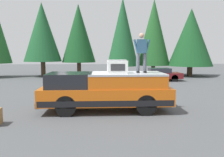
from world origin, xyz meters
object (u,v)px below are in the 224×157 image
at_px(pickup_truck, 106,91).
at_px(person_on_truck_bed, 141,52).
at_px(parked_car_maroon, 159,74).
at_px(compressor_unit, 117,67).

relative_size(pickup_truck, person_on_truck_bed, 3.28).
relative_size(pickup_truck, parked_car_maroon, 1.35).
bearing_deg(parked_car_maroon, person_on_truck_bed, 161.91).
bearing_deg(compressor_unit, parked_car_maroon, -22.66).
height_order(pickup_truck, parked_car_maroon, pickup_truck).
height_order(pickup_truck, person_on_truck_bed, person_on_truck_bed).
relative_size(compressor_unit, person_on_truck_bed, 0.50).
bearing_deg(pickup_truck, person_on_truck_bed, -91.61).
bearing_deg(parked_car_maroon, compressor_unit, 157.34).
distance_m(pickup_truck, parked_car_maroon, 12.02).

